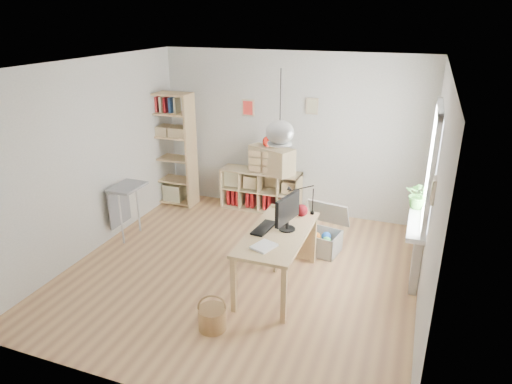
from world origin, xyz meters
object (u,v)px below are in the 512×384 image
(cube_shelf, at_px, (260,193))
(tall_bookshelf, at_px, (171,145))
(storage_chest, at_px, (320,236))
(monitor, at_px, (287,211))
(drawer_chest, at_px, (272,160))
(chair, at_px, (276,233))
(desk, at_px, (278,239))

(cube_shelf, bearing_deg, tall_bookshelf, -169.81)
(tall_bookshelf, height_order, storage_chest, tall_bookshelf)
(tall_bookshelf, bearing_deg, monitor, -34.58)
(monitor, distance_m, drawer_chest, 2.26)
(drawer_chest, bearing_deg, chair, -45.83)
(desk, bearing_deg, monitor, 52.72)
(drawer_chest, bearing_deg, storage_chest, -20.52)
(tall_bookshelf, distance_m, chair, 2.85)
(storage_chest, xyz_separation_m, drawer_chest, (-1.11, 1.08, 0.73))
(tall_bookshelf, height_order, monitor, tall_bookshelf)
(cube_shelf, xyz_separation_m, storage_chest, (1.32, -1.12, -0.08))
(tall_bookshelf, relative_size, storage_chest, 2.51)
(cube_shelf, relative_size, chair, 1.78)
(cube_shelf, height_order, monitor, monitor)
(cube_shelf, relative_size, monitor, 2.74)
(cube_shelf, height_order, chair, chair)
(storage_chest, bearing_deg, desk, -94.81)
(tall_bookshelf, xyz_separation_m, chair, (2.40, -1.40, -0.64))
(cube_shelf, relative_size, storage_chest, 1.76)
(chair, distance_m, storage_chest, 0.79)
(cube_shelf, distance_m, storage_chest, 1.73)
(tall_bookshelf, relative_size, drawer_chest, 2.60)
(tall_bookshelf, xyz_separation_m, drawer_chest, (1.78, 0.24, -0.15))
(chair, height_order, monitor, monitor)
(tall_bookshelf, distance_m, drawer_chest, 1.80)
(tall_bookshelf, relative_size, monitor, 3.91)
(tall_bookshelf, distance_m, monitor, 3.24)
(chair, xyz_separation_m, storage_chest, (0.49, 0.57, -0.23))
(desk, relative_size, drawer_chest, 1.95)
(cube_shelf, bearing_deg, chair, -63.72)
(desk, height_order, tall_bookshelf, tall_bookshelf)
(cube_shelf, height_order, tall_bookshelf, tall_bookshelf)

